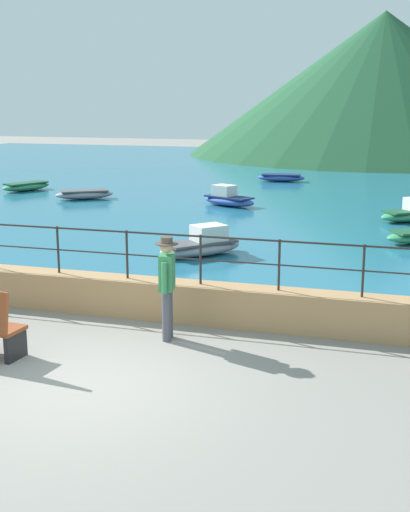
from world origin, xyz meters
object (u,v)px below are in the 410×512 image
boat_1 (281,177)px  boat_6 (202,245)px  boat_0 (228,199)px  boat_3 (26,186)px  boat_4 (84,194)px  person_walking (167,283)px

boat_1 → boat_6: boat_6 is taller
boat_6 → boat_0: bearing=100.4°
boat_1 → boat_3: bearing=-146.5°
boat_1 → boat_4: same height
person_walking → boat_6: (-1.24, 6.00, -0.65)m
person_walking → boat_4: size_ratio=0.73×
person_walking → boat_0: bearing=101.0°
person_walking → boat_0: size_ratio=0.71×
person_walking → boat_0: person_walking is taller
person_walking → boat_3: (-12.37, 15.93, -0.72)m
person_walking → boat_0: 14.55m
boat_3 → boat_6: size_ratio=1.07×
boat_1 → boat_3: size_ratio=0.96×
person_walking → boat_4: person_walking is taller
boat_4 → boat_6: (7.50, -8.31, 0.07)m
boat_3 → boat_4: size_ratio=1.02×
boat_4 → boat_6: bearing=-47.9°
boat_4 → boat_0: bearing=-0.4°
boat_1 → boat_0: bearing=-93.2°
boat_0 → boat_3: (-9.61, 1.66, -0.07)m
boat_3 → boat_1: bearing=33.5°
boat_1 → person_walking: bearing=-84.2°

